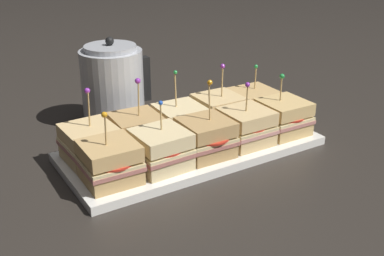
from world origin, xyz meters
name	(u,v)px	position (x,y,z in m)	size (l,w,h in m)	color
ground_plane	(192,152)	(0.00, 0.00, 0.00)	(6.00, 6.00, 0.00)	#2D2823
serving_platter	(192,148)	(0.00, 0.00, 0.01)	(0.55, 0.24, 0.02)	white
sandwich_front_far_left	(110,162)	(-0.21, -0.05, 0.06)	(0.10, 0.10, 0.14)	tan
sandwich_front_left	(161,150)	(-0.10, -0.05, 0.06)	(0.11, 0.11, 0.13)	beige
sandwich_front_center	(206,137)	(0.00, -0.05, 0.06)	(0.10, 0.11, 0.16)	tan
sandwich_front_right	(246,127)	(0.10, -0.05, 0.06)	(0.10, 0.10, 0.14)	#DBB77A
sandwich_front_far_right	(283,117)	(0.21, -0.05, 0.06)	(0.10, 0.10, 0.14)	tan
sandwich_back_far_left	(89,143)	(-0.21, 0.05, 0.05)	(0.11, 0.11, 0.15)	#DBB77A
sandwich_back_left	(136,131)	(-0.10, 0.05, 0.05)	(0.11, 0.11, 0.15)	tan
sandwich_back_center	(180,122)	(0.00, 0.05, 0.05)	(0.11, 0.11, 0.15)	beige
sandwich_back_right	(218,112)	(0.10, 0.05, 0.06)	(0.10, 0.10, 0.15)	#DBB77A
sandwich_back_far_right	(253,104)	(0.21, 0.05, 0.05)	(0.10, 0.10, 0.13)	tan
kettle_steel	(113,86)	(-0.08, 0.24, 0.10)	(0.17, 0.15, 0.22)	#B7BABF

